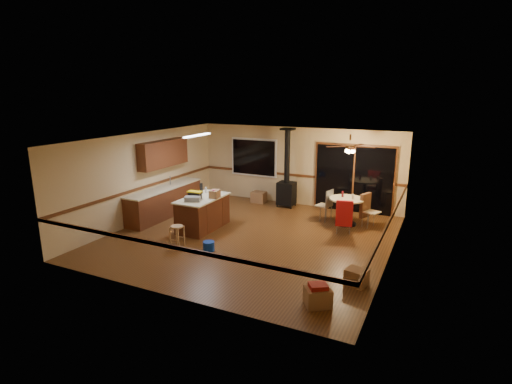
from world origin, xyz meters
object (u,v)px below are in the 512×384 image
Objects in this scene: toolbox_black at (195,196)px; chair_left at (327,202)px; dining_table at (346,206)px; chair_near at (344,213)px; blue_bucket at (209,246)px; box_under_window at (259,197)px; chair_right at (366,206)px; kitchen_island at (203,213)px; wood_stove at (287,185)px; box_corner_b at (357,277)px; toolbox_grey at (193,199)px; bar_stool at (177,236)px; box_corner_a at (318,297)px.

chair_left is (3.02, 2.38, -0.40)m from toolbox_black.
chair_near reaches higher than dining_table.
box_under_window reaches higher than blue_bucket.
kitchen_island is at bearing -151.52° from chair_right.
wood_stove reaches higher than kitchen_island.
chair_right is 3.79m from box_corner_b.
wood_stove is at bearing 69.31° from toolbox_grey.
blue_bucket is 0.59× the size of box_under_window.
bar_stool is 1.22× the size of box_corner_a.
chair_left is at bearing -177.88° from chair_right.
wood_stove is 1.86m from chair_left.
box_corner_a is (3.88, -5.73, -0.02)m from box_under_window.
wood_stove is 6.17× the size of box_corner_b.
chair_right is 1.71× the size of box_corner_b.
box_corner_b is (4.41, -0.08, -0.11)m from bar_stool.
box_corner_a is at bearing -82.51° from dining_table.
box_corner_b is at bearing -13.25° from toolbox_grey.
box_corner_b is (1.08, -3.61, -0.37)m from dining_table.
blue_bucket is 3.99m from chair_left.
kitchen_island is 3.33m from wood_stove.
chair_right is (4.05, 2.20, 0.14)m from kitchen_island.
wood_stove is 4.65m from bar_stool.
bar_stool is 4.39m from chair_near.
chair_right is at bearing 32.96° from toolbox_grey.
toolbox_grey is 0.92× the size of box_corner_a.
toolbox_black is 0.83× the size of box_corner_b.
dining_table is 1.41× the size of chair_right.
wood_stove is 6.13× the size of toolbox_grey.
box_corner_a reaches higher than blue_bucket.
kitchen_island is 0.67× the size of wood_stove.
dining_table reaches higher than bar_stool.
wood_stove is at bearing 142.08° from chair_near.
box_corner_b is (1.68, -3.68, -0.42)m from chair_left.
toolbox_black is 0.65× the size of chair_left.
chair_right is (3.86, 3.64, 0.32)m from bar_stool.
chair_near is 1.47× the size of box_under_window.
toolbox_grey is at bearing 139.58° from blue_bucket.
toolbox_black is 0.61× the size of bar_stool.
toolbox_grey is 0.59× the size of chair_right.
dining_table is 2.08× the size of box_under_window.
box_under_window is (-3.79, 0.90, -0.41)m from chair_right.
kitchen_island is at bearing 87.63° from toolbox_grey.
bar_stool is 1.07× the size of chair_left.
dining_table reaches higher than box_under_window.
kitchen_island is 3.63m from chair_left.
box_corner_b is at bearing -71.17° from chair_near.
dining_table is at bearing -167.80° from chair_right.
toolbox_black reaches higher than box_under_window.
toolbox_black is (-0.09, -0.22, 0.54)m from kitchen_island.
chair_left reaches higher than box_corner_b.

